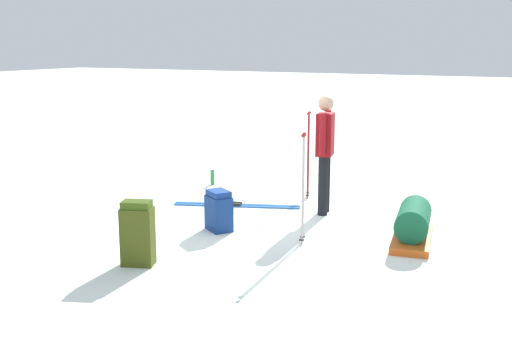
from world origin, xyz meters
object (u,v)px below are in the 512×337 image
Objects in this scene: ski_poles_planted_near at (303,183)px; gear_sled at (413,224)px; backpack_bright at (138,234)px; thermos_bottle at (212,177)px; ski_pair_near at (237,205)px; ski_poles_planted_far at (308,151)px; skier_standing at (325,148)px; backpack_large_dark at (219,211)px.

ski_poles_planted_near is 1.47m from gear_sled.
backpack_bright is 2.06m from ski_poles_planted_near.
gear_sled is at bearing 120.06° from ski_poles_planted_near.
thermos_bottle is (-3.77, -1.31, -0.23)m from backpack_bright.
ski_pair_near is at bearing -100.15° from gear_sled.
ski_poles_planted_near is at bearing -59.94° from gear_sled.
ski_poles_planted_far is 1.94m from thermos_bottle.
backpack_bright is 0.56× the size of gear_sled.
gear_sled reaches higher than thermos_bottle.
gear_sled is (-0.69, 1.19, -0.53)m from ski_poles_planted_near.
thermos_bottle is (-2.25, -2.64, -0.63)m from ski_poles_planted_near.
ski_poles_planted_far is at bearing -142.96° from skier_standing.
backpack_bright is (2.70, 0.24, 0.35)m from ski_pair_near.
backpack_large_dark reaches higher than gear_sled.
ski_poles_planted_near is at bearing 138.95° from backpack_bright.
ski_poles_planted_far reaches higher than gear_sled.
ski_poles_planted_near reaches higher than gear_sled.
skier_standing reaches higher than gear_sled.
backpack_bright is 0.53× the size of ski_poles_planted_near.
gear_sled is (1.45, 2.00, -0.53)m from ski_poles_planted_far.
ski_poles_planted_far is at bearing 171.98° from backpack_bright.
ski_pair_near is at bearing -161.97° from backpack_large_dark.
thermos_bottle reaches higher than ski_pair_near.
backpack_bright is at bearing -48.69° from gear_sled.
backpack_bright reaches higher than backpack_large_dark.
skier_standing reaches higher than backpack_large_dark.
ski_poles_planted_far is (-0.95, 0.76, 0.75)m from ski_pair_near.
gear_sled is 4.99× the size of thermos_bottle.
skier_standing is 3.17m from backpack_bright.
ski_pair_near is 2.54× the size of backpack_bright.
ski_pair_near is 2.81m from gear_sled.
ski_poles_planted_far is (-0.73, -0.55, -0.20)m from skier_standing.
gear_sled is (-0.70, 2.37, -0.04)m from backpack_large_dark.
backpack_large_dark is 2.07× the size of thermos_bottle.
ski_poles_planted_near is 2.28m from ski_poles_planted_far.
skier_standing reaches higher than thermos_bottle.
ski_poles_planted_near is 1.06× the size of gear_sled.
backpack_large_dark is 2.23m from ski_poles_planted_far.
backpack_large_dark is 2.47m from gear_sled.
ski_poles_planted_far is at bearing -159.23° from ski_poles_planted_near.
gear_sled reaches higher than ski_pair_near.
skier_standing reaches higher than backpack_bright.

